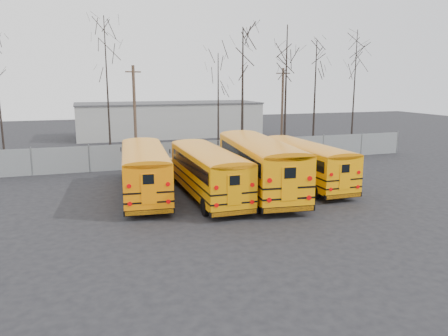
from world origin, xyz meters
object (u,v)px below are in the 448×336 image
object	(u,v)px
bus_c	(258,161)
bus_a	(144,167)
bus_d	(304,160)
utility_pole_left	(135,113)
utility_pole_right	(282,106)
bus_b	(207,168)

from	to	relation	value
bus_c	bus_a	bearing A→B (deg)	174.93
bus_d	utility_pole_left	world-z (taller)	utility_pole_left
bus_c	utility_pole_left	bearing A→B (deg)	120.40
bus_a	utility_pole_left	world-z (taller)	utility_pole_left
bus_d	utility_pole_right	size ratio (longest dim) A/B	1.29
bus_c	bus_d	world-z (taller)	bus_c
bus_a	bus_b	world-z (taller)	bus_a
bus_a	bus_b	bearing A→B (deg)	-17.42
bus_d	utility_pole_left	xyz separation A→B (m)	(-9.39, 11.94, 2.42)
utility_pole_right	bus_b	bearing A→B (deg)	-105.82
bus_a	utility_pole_left	distance (m)	11.70
bus_d	utility_pole_left	size ratio (longest dim) A/B	1.29
bus_c	utility_pole_left	distance (m)	14.15
bus_a	utility_pole_left	xyz separation A→B (m)	(0.94, 11.43, 2.33)
bus_a	bus_c	distance (m)	6.86
bus_a	utility_pole_right	xyz separation A→B (m)	(16.75, 16.25, 2.35)
bus_c	bus_b	bearing A→B (deg)	-171.40
bus_a	bus_b	distance (m)	3.75
bus_b	bus_d	world-z (taller)	bus_b
bus_a	bus_d	size ratio (longest dim) A/B	1.06
bus_d	utility_pole_left	bearing A→B (deg)	127.43
bus_a	bus_d	world-z (taller)	bus_a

